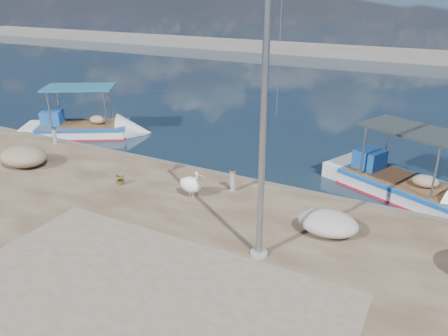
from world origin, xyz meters
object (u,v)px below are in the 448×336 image
pelican (192,184)px  boat_left (83,131)px  lamp_post (264,131)px  boat_right (402,189)px  bollard_near (233,179)px

pelican → boat_left: bearing=164.2°
pelican → lamp_post: bearing=-22.2°
boat_left → pelican: (9.07, -4.31, 0.74)m
boat_right → boat_left: bearing=-155.5°
boat_right → lamp_post: size_ratio=0.89×
pelican → lamp_post: (3.27, -2.03, 2.84)m
boat_right → bollard_near: 6.11m
bollard_near → boat_left: bearing=162.0°
pelican → boat_right: bearing=46.9°
boat_left → lamp_post: size_ratio=0.87×
boat_left → boat_right: boat_right is taller
pelican → bollard_near: (0.94, 1.07, -0.05)m
boat_right → pelican: boat_right is taller
pelican → lamp_post: 4.79m
boat_left → boat_right: (15.00, 0.21, 0.00)m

